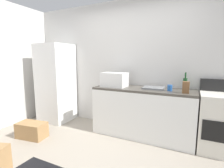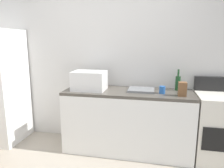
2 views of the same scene
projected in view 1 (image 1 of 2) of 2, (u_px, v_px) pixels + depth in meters
name	position (u px, v px, depth m)	size (l,w,h in m)	color
ground_plane	(95.00, 167.00, 2.19)	(6.00, 6.00, 0.00)	#9E9384
wall_back	(134.00, 65.00, 3.38)	(5.00, 0.10, 2.60)	silver
kitchen_counter	(142.00, 112.00, 3.06)	(1.80, 0.60, 0.90)	white
refrigerator	(56.00, 83.00, 3.84)	(0.68, 0.66, 1.76)	white
stove_oven	(220.00, 122.00, 2.54)	(0.60, 0.61, 1.10)	silver
microwave	(115.00, 80.00, 3.17)	(0.46, 0.34, 0.27)	white
sink_basin	(154.00, 88.00, 2.95)	(0.36, 0.32, 0.03)	slate
wine_bottle	(185.00, 83.00, 2.85)	(0.07, 0.07, 0.30)	#193F1E
coffee_mug	(170.00, 88.00, 2.74)	(0.08, 0.08, 0.10)	#2659A5
knife_block	(186.00, 87.00, 2.55)	(0.10, 0.10, 0.18)	brown
cardboard_box_medium	(32.00, 130.00, 3.01)	(0.52, 0.29, 0.28)	#A37A4C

